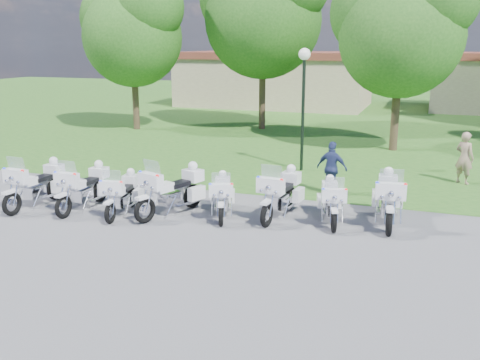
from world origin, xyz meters
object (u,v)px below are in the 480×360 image
(motorcycle_0, at_px, (37,183))
(lamp_post, at_px, (304,80))
(motorcycle_5, at_px, (281,193))
(motorcycle_7, at_px, (388,198))
(motorcycle_2, at_px, (123,193))
(motorcycle_4, at_px, (222,196))
(bystander_c, at_px, (332,168))
(bystander_a, at_px, (464,158))
(motorcycle_1, at_px, (85,186))
(motorcycle_6, at_px, (331,201))
(motorcycle_3, at_px, (173,190))

(motorcycle_0, xyz_separation_m, lamp_post, (6.36, 7.18, 2.73))
(motorcycle_5, distance_m, motorcycle_7, 2.90)
(motorcycle_2, bearing_deg, lamp_post, -126.20)
(motorcycle_4, bearing_deg, bystander_c, -147.14)
(lamp_post, height_order, bystander_a, lamp_post)
(motorcycle_1, height_order, motorcycle_2, motorcycle_1)
(motorcycle_6, height_order, motorcycle_7, motorcycle_7)
(motorcycle_3, bearing_deg, motorcycle_6, -149.12)
(motorcycle_1, bearing_deg, motorcycle_2, 178.65)
(motorcycle_3, relative_size, motorcycle_7, 0.97)
(motorcycle_3, height_order, bystander_c, bystander_c)
(motorcycle_1, distance_m, bystander_c, 7.66)
(motorcycle_3, height_order, motorcycle_7, motorcycle_3)
(motorcycle_1, relative_size, motorcycle_7, 0.95)
(motorcycle_1, xyz_separation_m, motorcycle_5, (5.63, 1.24, 0.02))
(lamp_post, bearing_deg, motorcycle_5, -82.30)
(motorcycle_2, xyz_separation_m, motorcycle_7, (7.19, 1.72, 0.10))
(motorcycle_2, height_order, motorcycle_6, motorcycle_2)
(motorcycle_3, xyz_separation_m, motorcycle_5, (2.94, 0.82, -0.03))
(motorcycle_5, bearing_deg, bystander_c, -102.53)
(motorcycle_5, bearing_deg, motorcycle_2, 22.72)
(motorcycle_3, bearing_deg, motorcycle_1, 29.13)
(bystander_a, distance_m, bystander_c, 4.99)
(motorcycle_4, bearing_deg, lamp_post, -117.09)
(motorcycle_0, relative_size, lamp_post, 0.54)
(motorcycle_3, xyz_separation_m, bystander_c, (3.86, 3.55, 0.14))
(lamp_post, bearing_deg, bystander_c, -60.31)
(bystander_c, bearing_deg, motorcycle_0, 38.67)
(motorcycle_2, distance_m, bystander_a, 11.60)
(motorcycle_6, bearing_deg, motorcycle_5, -15.12)
(motorcycle_4, xyz_separation_m, motorcycle_6, (2.99, 0.53, -0.00))
(motorcycle_0, relative_size, motorcycle_6, 1.19)
(motorcycle_0, bearing_deg, lamp_post, -128.81)
(motorcycle_7, bearing_deg, motorcycle_2, 6.61)
(motorcycle_4, bearing_deg, motorcycle_7, 172.37)
(motorcycle_4, bearing_deg, bystander_a, -156.39)
(lamp_post, xyz_separation_m, bystander_a, (5.74, -0.05, -2.51))
(lamp_post, bearing_deg, motorcycle_7, -55.35)
(motorcycle_4, bearing_deg, motorcycle_0, -9.94)
(motorcycle_6, bearing_deg, motorcycle_4, -5.15)
(motorcycle_6, distance_m, lamp_post, 6.72)
(bystander_c, bearing_deg, motorcycle_3, 53.57)
(motorcycle_3, xyz_separation_m, bystander_a, (7.92, 6.46, 0.19))
(motorcycle_4, relative_size, motorcycle_5, 0.83)
(motorcycle_2, relative_size, motorcycle_4, 1.05)
(motorcycle_0, xyz_separation_m, bystander_c, (8.05, 4.22, 0.17))
(motorcycle_5, height_order, bystander_c, bystander_c)
(motorcycle_5, bearing_deg, motorcycle_6, -173.80)
(motorcycle_4, relative_size, motorcycle_6, 0.98)
(motorcycle_0, xyz_separation_m, bystander_a, (12.10, 7.14, 0.22))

